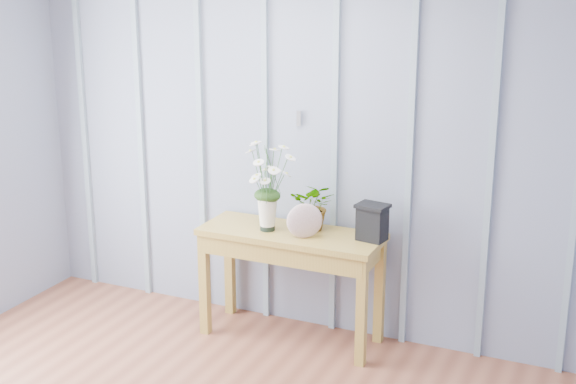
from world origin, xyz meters
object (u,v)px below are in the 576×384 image
at_px(daisy_vase, 267,174).
at_px(felt_disc_vessel, 304,221).
at_px(sideboard, 291,248).
at_px(carved_box, 372,222).

xyz_separation_m(daisy_vase, felt_disc_vessel, (0.28, -0.04, -0.27)).
bearing_deg(felt_disc_vessel, daisy_vase, 138.44).
relative_size(sideboard, felt_disc_vessel, 5.24).
bearing_deg(carved_box, daisy_vase, -172.16).
relative_size(daisy_vase, felt_disc_vessel, 2.66).
xyz_separation_m(daisy_vase, carved_box, (0.68, 0.09, -0.26)).
bearing_deg(carved_box, felt_disc_vessel, -160.95).
height_order(sideboard, daisy_vase, daisy_vase).
relative_size(sideboard, carved_box, 5.10).
bearing_deg(daisy_vase, carved_box, 7.84).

